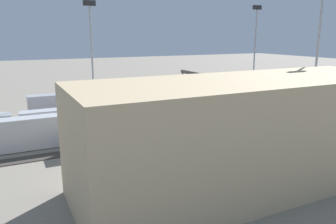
% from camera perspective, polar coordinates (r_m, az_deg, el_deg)
% --- Properties ---
extents(ground_plane, '(400.00, 400.00, 0.00)m').
position_cam_1_polar(ground_plane, '(71.96, 0.22, -1.19)').
color(ground_plane, gray).
extents(track_bed_0, '(140.00, 2.80, 0.12)m').
position_cam_1_polar(track_bed_0, '(83.03, -3.62, 0.76)').
color(track_bed_0, '#3D3833').
rests_on(track_bed_0, ground_plane).
extents(track_bed_1, '(140.00, 2.80, 0.12)m').
position_cam_1_polar(track_bed_1, '(78.54, -2.21, 0.06)').
color(track_bed_1, '#3D3833').
rests_on(track_bed_1, ground_plane).
extents(track_bed_2, '(140.00, 2.80, 0.12)m').
position_cam_1_polar(track_bed_2, '(74.12, -0.64, -0.72)').
color(track_bed_2, '#4C443D').
rests_on(track_bed_2, ground_plane).
extents(track_bed_3, '(140.00, 2.80, 0.12)m').
position_cam_1_polar(track_bed_3, '(69.78, 1.13, -1.60)').
color(track_bed_3, '#4C443D').
rests_on(track_bed_3, ground_plane).
extents(track_bed_4, '(140.00, 2.80, 0.12)m').
position_cam_1_polar(track_bed_4, '(65.54, 3.14, -2.59)').
color(track_bed_4, '#3D3833').
rests_on(track_bed_4, ground_plane).
extents(track_bed_5, '(140.00, 2.80, 0.12)m').
position_cam_1_polar(track_bed_5, '(61.40, 5.42, -3.71)').
color(track_bed_5, '#3D3833').
rests_on(track_bed_5, ground_plane).
extents(train_on_track_4, '(71.40, 3.00, 5.00)m').
position_cam_1_polar(train_on_track_4, '(65.38, 3.94, -0.32)').
color(train_on_track_4, silver).
rests_on(train_on_track_4, ground_plane).
extents(train_on_track_0, '(71.40, 3.06, 5.00)m').
position_cam_1_polar(train_on_track_0, '(86.01, 1.49, 2.93)').
color(train_on_track_0, '#B7BABF').
rests_on(train_on_track_0, ground_plane).
extents(train_on_track_2, '(66.40, 3.06, 4.40)m').
position_cam_1_polar(train_on_track_2, '(67.69, -16.26, -0.81)').
color(train_on_track_2, maroon).
rests_on(train_on_track_2, ground_plane).
extents(train_on_track_5, '(66.40, 3.00, 4.40)m').
position_cam_1_polar(train_on_track_5, '(67.30, 13.68, -0.72)').
color(train_on_track_5, black).
rests_on(train_on_track_5, ground_plane).
extents(light_mast_0, '(2.80, 0.70, 25.33)m').
position_cam_1_polar(light_mast_0, '(80.35, -13.01, 11.73)').
color(light_mast_0, '#9EA0A5').
rests_on(light_mast_0, ground_plane).
extents(light_mast_1, '(2.80, 0.70, 31.27)m').
position_cam_1_polar(light_mast_1, '(72.56, 24.59, 13.35)').
color(light_mast_1, '#9EA0A5').
rests_on(light_mast_1, ground_plane).
extents(light_mast_2, '(2.80, 0.70, 26.08)m').
position_cam_1_polar(light_mast_2, '(103.86, 14.74, 12.09)').
color(light_mast_2, '#9EA0A5').
rests_on(light_mast_2, ground_plane).
extents(signal_gantry, '(0.70, 30.00, 8.80)m').
position_cam_1_polar(signal_gantry, '(76.06, 7.82, 5.26)').
color(signal_gantry, '#4C4742').
rests_on(signal_gantry, ground_plane).
extents(maintenance_shed, '(42.39, 14.38, 12.85)m').
position_cam_1_polar(maintenance_shed, '(41.06, 14.25, -3.31)').
color(maintenance_shed, tan).
rests_on(maintenance_shed, ground_plane).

